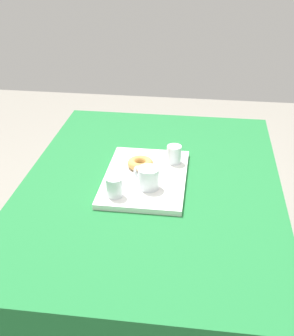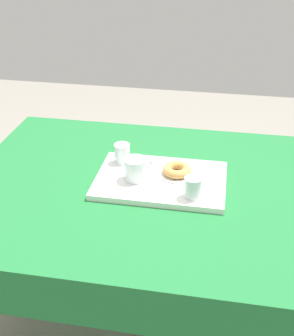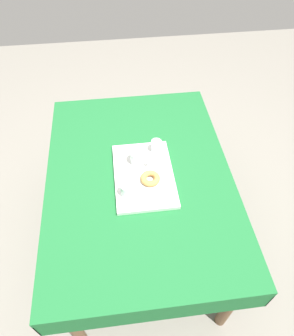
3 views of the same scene
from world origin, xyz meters
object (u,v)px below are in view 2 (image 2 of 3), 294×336
object	(u,v)px
serving_tray	(161,180)
dining_table	(155,204)
donut_plate_left	(177,174)
sugar_donut_left	(177,170)
water_glass_far	(122,154)
tea_mug_left	(136,170)
water_glass_near	(193,188)

from	to	relation	value
serving_tray	dining_table	bearing A→B (deg)	57.19
donut_plate_left	sugar_donut_left	size ratio (longest dim) A/B	1.23
serving_tray	sugar_donut_left	xyz separation A→B (m)	(-0.06, -0.03, 0.03)
water_glass_far	sugar_donut_left	size ratio (longest dim) A/B	0.72
serving_tray	sugar_donut_left	distance (m)	0.07
tea_mug_left	sugar_donut_left	xyz separation A→B (m)	(-0.14, -0.05, -0.02)
dining_table	water_glass_near	xyz separation A→B (m)	(-0.14, 0.08, 0.14)
serving_tray	tea_mug_left	distance (m)	0.10
tea_mug_left	water_glass_near	size ratio (longest dim) A/B	1.46
tea_mug_left	water_glass_far	size ratio (longest dim) A/B	1.46
water_glass_near	sugar_donut_left	xyz separation A→B (m)	(0.07, -0.13, -0.01)
donut_plate_left	sugar_donut_left	distance (m)	0.02
water_glass_far	sugar_donut_left	world-z (taller)	water_glass_far
donut_plate_left	dining_table	bearing A→B (deg)	36.70
serving_tray	water_glass_near	distance (m)	0.17
tea_mug_left	sugar_donut_left	distance (m)	0.15
dining_table	donut_plate_left	xyz separation A→B (m)	(-0.07, -0.05, 0.11)
tea_mug_left	water_glass_near	world-z (taller)	tea_mug_left
water_glass_near	sugar_donut_left	bearing A→B (deg)	-62.02
water_glass_near	sugar_donut_left	distance (m)	0.15
tea_mug_left	sugar_donut_left	world-z (taller)	tea_mug_left
dining_table	donut_plate_left	bearing A→B (deg)	-143.30
serving_tray	tea_mug_left	xyz separation A→B (m)	(0.09, 0.02, 0.05)
tea_mug_left	sugar_donut_left	size ratio (longest dim) A/B	1.05
water_glass_far	donut_plate_left	distance (m)	0.23
tea_mug_left	donut_plate_left	world-z (taller)	tea_mug_left
water_glass_far	serving_tray	bearing A→B (deg)	150.82
serving_tray	tea_mug_left	bearing A→B (deg)	15.27
dining_table	water_glass_far	world-z (taller)	water_glass_far
serving_tray	water_glass_far	xyz separation A→B (m)	(0.17, -0.09, 0.04)
serving_tray	sugar_donut_left	world-z (taller)	sugar_donut_left
water_glass_far	water_glass_near	bearing A→B (deg)	146.00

